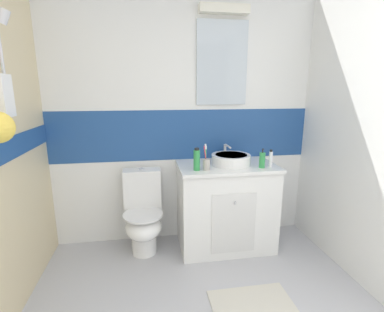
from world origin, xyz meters
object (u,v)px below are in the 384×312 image
toothbrush_cup (206,163)px  shampoo_bottle_tall (197,160)px  sink_basin (231,159)px  toothpaste_tube_upright (271,159)px  toilet (143,215)px  soap_dispenser (262,160)px

toothbrush_cup → shampoo_bottle_tall: bearing=178.2°
sink_basin → toothpaste_tube_upright: sink_basin is taller
toilet → shampoo_bottle_tall: 0.78m
toilet → toothpaste_tube_upright: bearing=-9.1°
shampoo_bottle_tall → sink_basin: bearing=22.2°
toothbrush_cup → soap_dispenser: bearing=-1.1°
sink_basin → soap_dispenser: size_ratio=2.28×
toothpaste_tube_upright → toothbrush_cup: bearing=-179.9°
soap_dispenser → shampoo_bottle_tall: 0.60m
soap_dispenser → toilet: bearing=169.7°
toilet → soap_dispenser: 1.24m
toothbrush_cup → sink_basin: bearing=28.8°
sink_basin → shampoo_bottle_tall: shampoo_bottle_tall is taller
toilet → toothpaste_tube_upright: 1.32m
shampoo_bottle_tall → toothpaste_tube_upright: 0.69m
toilet → toothbrush_cup: toothbrush_cup is taller
soap_dispenser → toothpaste_tube_upright: 0.09m
toilet → toothpaste_tube_upright: size_ratio=4.92×
soap_dispenser → shampoo_bottle_tall: size_ratio=0.90×
toothbrush_cup → soap_dispenser: size_ratio=1.29×
sink_basin → toothbrush_cup: toothbrush_cup is taller
toilet → shampoo_bottle_tall: size_ratio=3.99×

